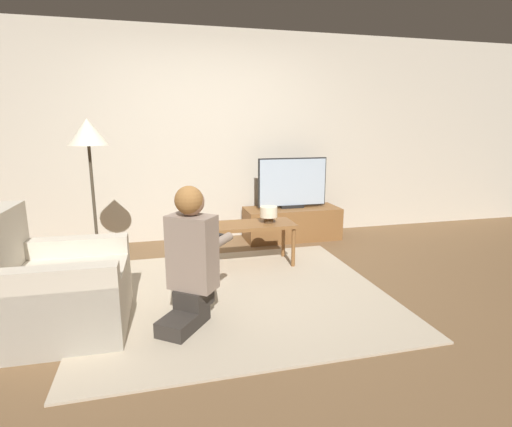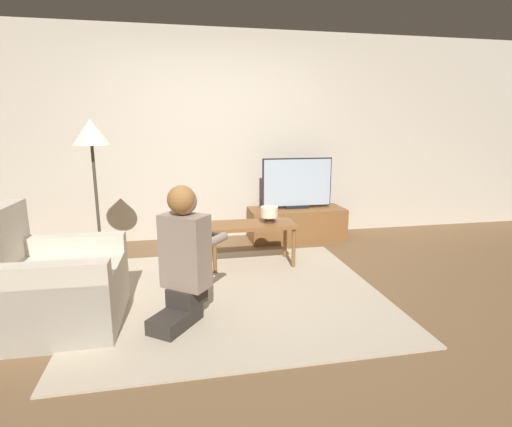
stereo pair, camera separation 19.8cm
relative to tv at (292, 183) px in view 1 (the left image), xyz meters
The scene contains 10 objects.
ground_plane 2.04m from the tv, 123.60° to the right, with size 10.00×10.00×0.00m, color brown.
wall_back 1.24m from the tv, 161.75° to the left, with size 10.00×0.06×2.60m.
rug 2.03m from the tv, 123.60° to the right, with size 2.53×2.28×0.02m.
tv_stand 0.53m from the tv, 90.00° to the right, with size 1.21×0.50×0.41m.
tv is the anchor object (origin of this frame).
coffee_table 1.20m from the tv, 130.52° to the right, with size 0.89×0.41×0.46m.
floor_lamp 2.44m from the tv, 163.11° to the right, with size 0.37×0.37×1.51m.
armchair 3.09m from the tv, 142.37° to the right, with size 0.91×0.85×0.89m.
person_kneeling 2.46m from the tv, 126.61° to the right, with size 0.65×0.75×1.02m.
table_lamp 1.07m from the tv, 122.64° to the right, with size 0.18×0.18×0.17m.
Camera 1 is at (-0.63, -3.18, 1.45)m, focal length 28.00 mm.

